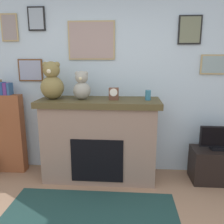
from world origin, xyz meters
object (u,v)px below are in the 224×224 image
object	(u,v)px
tv_stand	(216,165)
candle_jar	(148,95)
bookshelf	(10,131)
television	(219,139)
mantel_clock	(114,94)
teddy_bear_brown	(82,87)
teddy_bear_cream	(52,82)
fireplace	(100,139)

from	to	relation	value
tv_stand	candle_jar	size ratio (longest dim) A/B	5.07
bookshelf	candle_jar	bearing A→B (deg)	-3.11
tv_stand	television	world-z (taller)	television
tv_stand	television	size ratio (longest dim) A/B	1.32
bookshelf	television	world-z (taller)	bookshelf
bookshelf	television	distance (m)	3.02
tv_stand	candle_jar	xyz separation A→B (m)	(-0.98, -0.01, 0.98)
television	mantel_clock	size ratio (longest dim) A/B	3.22
tv_stand	teddy_bear_brown	bearing A→B (deg)	-179.67
bookshelf	teddy_bear_cream	xyz separation A→B (m)	(0.73, -0.11, 0.74)
candle_jar	teddy_bear_brown	distance (m)	0.90
bookshelf	teddy_bear_brown	distance (m)	1.34
television	teddy_bear_cream	world-z (taller)	teddy_bear_cream
candle_jar	teddy_bear_cream	size ratio (longest dim) A/B	0.26
bookshelf	candle_jar	size ratio (longest dim) A/B	10.40
bookshelf	tv_stand	xyz separation A→B (m)	(3.02, -0.10, -0.40)
mantel_clock	teddy_bear_cream	distance (m)	0.86
fireplace	mantel_clock	bearing A→B (deg)	-5.45
television	mantel_clock	distance (m)	1.56
bookshelf	tv_stand	bearing A→B (deg)	-1.90
mantel_clock	candle_jar	bearing A→B (deg)	0.20
teddy_bear_brown	bookshelf	bearing A→B (deg)	174.45
candle_jar	fireplace	bearing A→B (deg)	178.47
candle_jar	mantel_clock	size ratio (longest dim) A/B	0.84
fireplace	bookshelf	size ratio (longest dim) A/B	1.19
television	mantel_clock	world-z (taller)	mantel_clock
tv_stand	teddy_bear_brown	size ratio (longest dim) A/B	1.77
tv_stand	candle_jar	bearing A→B (deg)	-179.40
fireplace	bookshelf	distance (m)	1.38
tv_stand	teddy_bear_brown	distance (m)	2.17
teddy_bear_brown	tv_stand	bearing A→B (deg)	0.33
television	mantel_clock	bearing A→B (deg)	-179.58
mantel_clock	teddy_bear_brown	xyz separation A→B (m)	(-0.43, 0.00, 0.09)
bookshelf	tv_stand	world-z (taller)	bookshelf
candle_jar	mantel_clock	distance (m)	0.46
teddy_bear_cream	teddy_bear_brown	xyz separation A→B (m)	(0.41, 0.00, -0.06)
fireplace	bookshelf	world-z (taller)	bookshelf
fireplace	teddy_bear_brown	bearing A→B (deg)	-175.50
fireplace	teddy_bear_cream	world-z (taller)	teddy_bear_cream
fireplace	candle_jar	world-z (taller)	candle_jar
bookshelf	teddy_bear_cream	distance (m)	1.05
fireplace	tv_stand	bearing A→B (deg)	-0.26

